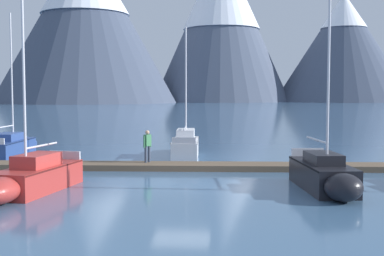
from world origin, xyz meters
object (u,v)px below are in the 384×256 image
object	(u,v)px
person_on_dock	(147,144)
sailboat_mid_dock_starboard	(325,175)
sailboat_mid_dock_port	(186,145)
sailboat_second_berth	(30,178)
sailboat_nearest_berth	(12,146)

from	to	relation	value
person_on_dock	sailboat_mid_dock_starboard	bearing A→B (deg)	-34.71
sailboat_mid_dock_port	sailboat_mid_dock_starboard	bearing A→B (deg)	-58.74
sailboat_mid_dock_starboard	sailboat_second_berth	bearing A→B (deg)	-173.12
sailboat_nearest_berth	sailboat_mid_dock_port	xyz separation A→B (m)	(11.02, 0.57, 0.07)
person_on_dock	sailboat_second_berth	bearing A→B (deg)	-116.13
sailboat_nearest_berth	sailboat_mid_dock_port	world-z (taller)	sailboat_nearest_berth
sailboat_nearest_berth	sailboat_second_berth	world-z (taller)	sailboat_nearest_berth
sailboat_mid_dock_starboard	sailboat_nearest_berth	bearing A→B (deg)	149.70
sailboat_nearest_berth	sailboat_mid_dock_starboard	world-z (taller)	sailboat_nearest_berth
sailboat_second_berth	person_on_dock	world-z (taller)	sailboat_second_berth
sailboat_second_berth	sailboat_mid_dock_starboard	bearing A→B (deg)	6.88
sailboat_nearest_berth	person_on_dock	xyz separation A→B (m)	(9.45, -4.63, 0.65)
sailboat_mid_dock_starboard	sailboat_mid_dock_port	bearing A→B (deg)	121.26
sailboat_nearest_berth	sailboat_second_berth	bearing A→B (deg)	-62.91
sailboat_nearest_berth	sailboat_second_berth	xyz separation A→B (m)	(5.98, -11.69, 0.01)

